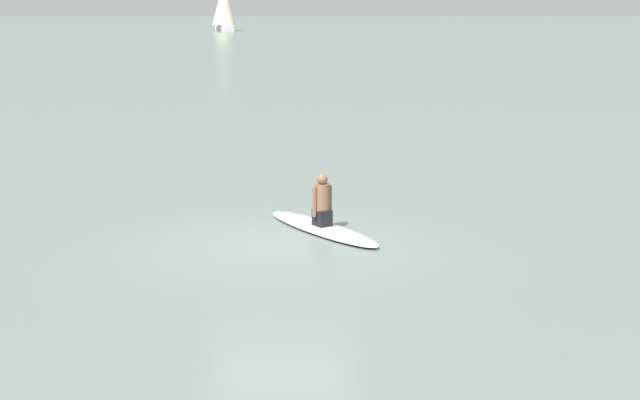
# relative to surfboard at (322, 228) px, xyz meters

# --- Properties ---
(ground_plane) EXTENTS (400.00, 400.00, 0.00)m
(ground_plane) POSITION_rel_surfboard_xyz_m (0.91, -0.71, -0.05)
(ground_plane) COLOR slate
(surfboard) EXTENTS (3.15, 2.37, 0.10)m
(surfboard) POSITION_rel_surfboard_xyz_m (0.00, 0.00, 0.00)
(surfboard) COLOR white
(surfboard) RESTS_ON ground
(person_paddler) EXTENTS (0.40, 0.39, 0.95)m
(person_paddler) POSITION_rel_surfboard_xyz_m (0.00, -0.00, 0.48)
(person_paddler) COLOR black
(person_paddler) RESTS_ON surfboard
(sailboat_far_left) EXTENTS (4.46, 3.83, 6.62)m
(sailboat_far_left) POSITION_rel_surfboard_xyz_m (-104.36, -10.58, 3.05)
(sailboat_far_left) COLOR silver
(sailboat_far_left) RESTS_ON ground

